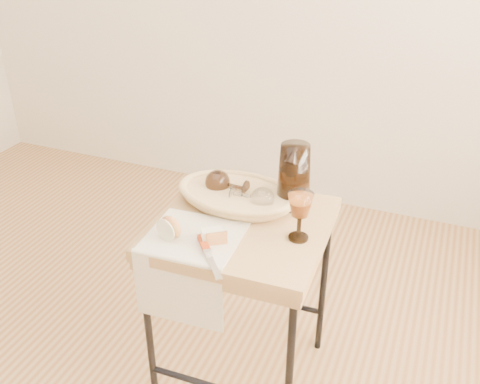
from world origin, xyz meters
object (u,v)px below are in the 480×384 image
at_px(bread_basket, 237,196).
at_px(goblet_lying_a, 229,185).
at_px(apple_half, 171,227).
at_px(wine_goblet, 300,216).
at_px(goblet_lying_b, 250,196).
at_px(pitcher, 294,176).
at_px(table_knife, 208,254).
at_px(tea_towel, 194,237).
at_px(side_table, 242,305).

bearing_deg(bread_basket, goblet_lying_a, 155.85).
bearing_deg(apple_half, wine_goblet, 38.10).
bearing_deg(goblet_lying_b, apple_half, -122.72).
bearing_deg(goblet_lying_b, bread_basket, 157.70).
relative_size(bread_basket, pitcher, 1.42).
relative_size(bread_basket, goblet_lying_a, 2.62).
bearing_deg(goblet_lying_a, goblet_lying_b, 160.03).
height_order(wine_goblet, table_knife, wine_goblet).
xyz_separation_m(pitcher, apple_half, (-0.28, -0.33, -0.07)).
distance_m(bread_basket, table_knife, 0.32).
bearing_deg(table_knife, bread_basket, 148.34).
bearing_deg(pitcher, wine_goblet, -59.50).
xyz_separation_m(pitcher, wine_goblet, (0.08, -0.19, -0.03)).
relative_size(tea_towel, apple_half, 3.58).
bearing_deg(side_table, tea_towel, -127.59).
distance_m(pitcher, apple_half, 0.44).
bearing_deg(goblet_lying_a, tea_towel, 91.57).
bearing_deg(tea_towel, table_knife, -45.66).
bearing_deg(apple_half, tea_towel, 43.09).
height_order(side_table, wine_goblet, wine_goblet).
bearing_deg(bread_basket, pitcher, 21.55).
xyz_separation_m(apple_half, table_knife, (0.15, -0.05, -0.03)).
distance_m(goblet_lying_a, goblet_lying_b, 0.10).
bearing_deg(apple_half, table_knife, -2.51).
relative_size(tea_towel, wine_goblet, 1.78).
xyz_separation_m(tea_towel, bread_basket, (0.04, 0.24, 0.02)).
bearing_deg(table_knife, side_table, 135.67).
bearing_deg(pitcher, apple_half, -121.64).
height_order(wine_goblet, apple_half, wine_goblet).
distance_m(goblet_lying_b, table_knife, 0.30).
bearing_deg(bread_basket, wine_goblet, -23.99).
height_order(goblet_lying_a, pitcher, pitcher).
relative_size(bread_basket, apple_half, 4.68).
bearing_deg(pitcher, tea_towel, -117.63).
height_order(bread_basket, goblet_lying_a, goblet_lying_a).
bearing_deg(pitcher, goblet_lying_a, -159.49).
xyz_separation_m(side_table, wine_goblet, (0.19, -0.02, 0.42)).
xyz_separation_m(wine_goblet, table_knife, (-0.21, -0.19, -0.06)).
xyz_separation_m(side_table, bread_basket, (-0.06, 0.10, 0.36)).
bearing_deg(table_knife, wine_goblet, 93.34).
xyz_separation_m(tea_towel, wine_goblet, (0.29, 0.11, 0.08)).
height_order(goblet_lying_a, table_knife, goblet_lying_a).
height_order(goblet_lying_a, goblet_lying_b, goblet_lying_a).
bearing_deg(side_table, goblet_lying_b, 95.27).
relative_size(side_table, wine_goblet, 4.29).
distance_m(tea_towel, pitcher, 0.39).
height_order(side_table, goblet_lying_b, goblet_lying_b).
bearing_deg(apple_half, goblet_lying_a, 92.28).
bearing_deg(side_table, pitcher, 55.29).
height_order(side_table, tea_towel, tea_towel).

